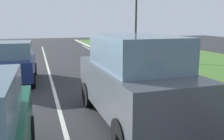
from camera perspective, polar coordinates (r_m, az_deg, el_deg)
ground_plane at (r=11.86m, az=-10.41°, el=-1.88°), size 60.00×60.00×0.00m
lane_line_center at (r=11.81m, az=-13.78°, el=-2.06°), size 0.12×32.00×0.01m
lane_line_right_edge at (r=12.75m, az=5.87°, el=-0.85°), size 0.12×32.00×0.01m
grass_verge_right at (r=15.29m, az=23.08°, el=0.41°), size 9.00×48.00×0.06m
curb_right at (r=12.94m, az=7.92°, el=-0.46°), size 0.24×48.00×0.12m
car_suv_ahead at (r=6.43m, az=4.99°, el=-2.00°), size 2.04×4.54×2.28m
car_hatchback_far at (r=11.56m, az=-21.44°, el=1.65°), size 1.80×3.73×1.78m
traffic_light_near_right at (r=16.99m, az=5.69°, el=14.41°), size 0.32×0.50×5.37m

